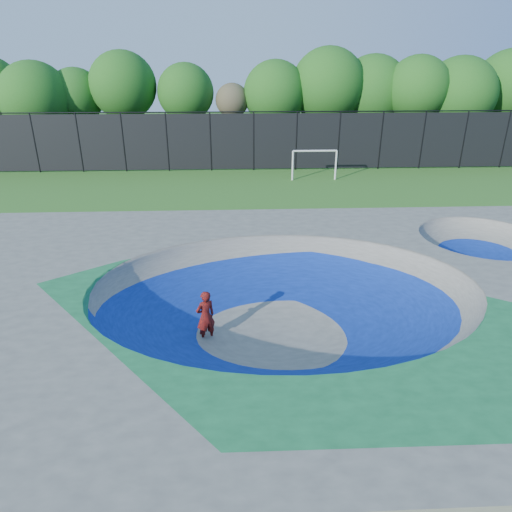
{
  "coord_description": "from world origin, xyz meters",
  "views": [
    {
      "loc": [
        -1.33,
        -11.36,
        7.34
      ],
      "look_at": [
        -0.67,
        3.0,
        1.1
      ],
      "focal_mm": 32.0,
      "sensor_mm": 36.0,
      "label": 1
    }
  ],
  "objects": [
    {
      "name": "treeline",
      "position": [
        3.09,
        26.25,
        5.0
      ],
      "size": [
        52.56,
        7.16,
        8.28
      ],
      "color": "#3F281F",
      "rests_on": "ground"
    },
    {
      "name": "skater",
      "position": [
        -2.22,
        -0.4,
        0.78
      ],
      "size": [
        0.68,
        0.61,
        1.56
      ],
      "primitive_type": "imported",
      "rotation": [
        0.0,
        0.0,
        3.68
      ],
      "color": "#AC160D",
      "rests_on": "ground"
    },
    {
      "name": "fence",
      "position": [
        0.0,
        21.0,
        2.1
      ],
      "size": [
        48.09,
        0.09,
        4.04
      ],
      "color": "black",
      "rests_on": "ground"
    },
    {
      "name": "skateboard",
      "position": [
        -2.22,
        -0.4,
        0.03
      ],
      "size": [
        0.8,
        0.53,
        0.05
      ],
      "primitive_type": "cube",
      "rotation": [
        0.0,
        0.0,
        0.43
      ],
      "color": "black",
      "rests_on": "ground"
    },
    {
      "name": "skate_deck",
      "position": [
        0.0,
        0.0,
        0.75
      ],
      "size": [
        22.0,
        14.0,
        1.5
      ],
      "primitive_type": "cube",
      "color": "gray",
      "rests_on": "ground"
    },
    {
      "name": "ground",
      "position": [
        0.0,
        0.0,
        0.0
      ],
      "size": [
        120.0,
        120.0,
        0.0
      ],
      "primitive_type": "plane",
      "color": "#2C641B",
      "rests_on": "ground"
    },
    {
      "name": "soccer_goal",
      "position": [
        3.83,
        17.98,
        1.35
      ],
      "size": [
        2.95,
        0.12,
        1.95
      ],
      "color": "silver",
      "rests_on": "ground"
    }
  ]
}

